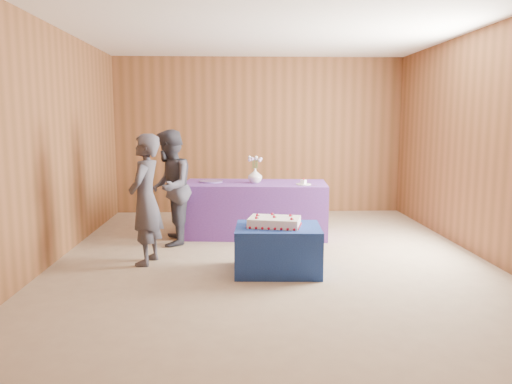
{
  "coord_description": "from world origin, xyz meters",
  "views": [
    {
      "loc": [
        -0.41,
        -5.77,
        1.63
      ],
      "look_at": [
        -0.17,
        0.1,
        0.77
      ],
      "focal_mm": 35.0,
      "sensor_mm": 36.0,
      "label": 1
    }
  ],
  "objects": [
    {
      "name": "cake_table",
      "position": [
        0.04,
        -0.57,
        0.25
      ],
      "size": [
        0.94,
        0.75,
        0.5
      ],
      "primitive_type": "cube",
      "rotation": [
        0.0,
        0.0,
        -0.06
      ],
      "color": "navy",
      "rests_on": "ground"
    },
    {
      "name": "ground",
      "position": [
        0.0,
        0.0,
        0.0
      ],
      "size": [
        6.0,
        6.0,
        0.0
      ],
      "primitive_type": "plane",
      "color": "gray",
      "rests_on": "ground"
    },
    {
      "name": "guest_right",
      "position": [
        -1.28,
        0.69,
        0.75
      ],
      "size": [
        0.58,
        0.74,
        1.5
      ],
      "primitive_type": "imported",
      "rotation": [
        0.0,
        0.0,
        -1.56
      ],
      "color": "#383742",
      "rests_on": "ground"
    },
    {
      "name": "guest_left",
      "position": [
        -1.43,
        -0.2,
        0.74
      ],
      "size": [
        0.44,
        0.59,
        1.48
      ],
      "primitive_type": "imported",
      "rotation": [
        0.0,
        0.0,
        -1.74
      ],
      "color": "#383640",
      "rests_on": "ground"
    },
    {
      "name": "cake_slice",
      "position": [
        0.51,
        0.94,
        0.79
      ],
      "size": [
        0.09,
        0.09,
        0.08
      ],
      "rotation": [
        0.0,
        0.0,
        -0.72
      ],
      "color": "white",
      "rests_on": "plate"
    },
    {
      "name": "platter",
      "position": [
        -0.76,
        1.27,
        0.76
      ],
      "size": [
        0.43,
        0.43,
        0.02
      ],
      "primitive_type": "cylinder",
      "rotation": [
        0.0,
        0.0,
        -0.34
      ],
      "color": "#674B96",
      "rests_on": "serving_table"
    },
    {
      "name": "room_shell",
      "position": [
        0.0,
        0.0,
        1.8
      ],
      "size": [
        5.04,
        6.04,
        2.72
      ],
      "color": "brown",
      "rests_on": "ground"
    },
    {
      "name": "knife",
      "position": [
        0.55,
        0.83,
        0.75
      ],
      "size": [
        0.26,
        0.05,
        0.0
      ],
      "primitive_type": "cube",
      "rotation": [
        0.0,
        0.0,
        0.1
      ],
      "color": "#ACACB0",
      "rests_on": "serving_table"
    },
    {
      "name": "plate",
      "position": [
        0.51,
        0.94,
        0.76
      ],
      "size": [
        0.26,
        0.26,
        0.01
      ],
      "primitive_type": "cylinder",
      "rotation": [
        0.0,
        0.0,
        -0.36
      ],
      "color": "white",
      "rests_on": "serving_table"
    },
    {
      "name": "sheet_cake",
      "position": [
        -0.0,
        -0.57,
        0.55
      ],
      "size": [
        0.62,
        0.49,
        0.13
      ],
      "rotation": [
        0.0,
        0.0,
        -0.23
      ],
      "color": "white",
      "rests_on": "cake_table"
    },
    {
      "name": "vase",
      "position": [
        -0.14,
        1.16,
        0.85
      ],
      "size": [
        0.26,
        0.26,
        0.21
      ],
      "primitive_type": "imported",
      "rotation": [
        0.0,
        0.0,
        -0.41
      ],
      "color": "silver",
      "rests_on": "serving_table"
    },
    {
      "name": "flower_spray",
      "position": [
        -0.14,
        1.16,
        1.09
      ],
      "size": [
        0.2,
        0.2,
        0.16
      ],
      "color": "#255923",
      "rests_on": "vase"
    },
    {
      "name": "serving_table",
      "position": [
        -0.15,
        1.18,
        0.38
      ],
      "size": [
        2.07,
        1.08,
        0.75
      ],
      "primitive_type": "cube",
      "rotation": [
        0.0,
        0.0,
        -0.09
      ],
      "color": "#693593",
      "rests_on": "ground"
    }
  ]
}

